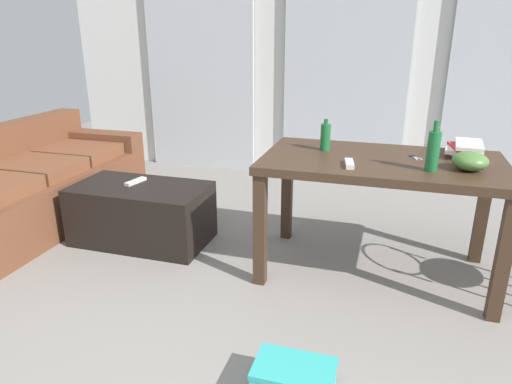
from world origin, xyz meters
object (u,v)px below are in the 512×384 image
at_px(coffee_table, 142,214).
at_px(bowl, 470,161).
at_px(craft_table, 381,175).
at_px(bottle_near, 433,150).
at_px(tv_remote_primary, 135,181).
at_px(book_stack, 466,149).
at_px(shoebox, 294,381).
at_px(scissors, 414,157).
at_px(bottle_far, 325,137).
at_px(couch, 30,186).
at_px(tv_remote_on_table, 349,164).

height_order(coffee_table, bowl, bowl).
bearing_deg(craft_table, bowl, -12.54).
distance_m(bottle_near, tv_remote_primary, 2.00).
distance_m(coffee_table, bottle_near, 2.00).
height_order(book_stack, shoebox, book_stack).
bearing_deg(craft_table, scissors, 26.47).
bearing_deg(bottle_near, craft_table, 146.04).
xyz_separation_m(bottle_near, bottle_far, (-0.61, 0.27, -0.03)).
bearing_deg(bowl, book_stack, 87.04).
xyz_separation_m(couch, book_stack, (3.12, 0.15, 0.49)).
distance_m(book_stack, shoebox, 1.71).
bearing_deg(book_stack, bottle_near, -119.60).
relative_size(coffee_table, tv_remote_primary, 5.17).
bearing_deg(tv_remote_on_table, scissors, 30.40).
distance_m(bowl, tv_remote_primary, 2.18).
bearing_deg(book_stack, shoebox, -117.45).
distance_m(couch, tv_remote_primary, 0.97).
xyz_separation_m(coffee_table, book_stack, (2.09, 0.22, 0.57)).
bearing_deg(coffee_table, couch, 175.92).
bearing_deg(tv_remote_on_table, tv_remote_primary, 161.25).
relative_size(bottle_near, tv_remote_on_table, 1.72).
xyz_separation_m(craft_table, tv_remote_on_table, (-0.17, -0.21, 0.11)).
relative_size(tv_remote_on_table, tv_remote_primary, 0.86).
bearing_deg(couch, bottle_near, -4.48).
height_order(couch, bowl, bowl).
relative_size(tv_remote_primary, shoebox, 0.55).
bearing_deg(tv_remote_on_table, book_stack, 22.61).
bearing_deg(tv_remote_primary, bottle_far, 15.45).
distance_m(couch, book_stack, 3.16).
distance_m(bottle_near, book_stack, 0.44).
distance_m(coffee_table, craft_table, 1.68).
bearing_deg(craft_table, bottle_near, -33.96).
bearing_deg(bottle_far, scissors, -1.32).
relative_size(book_stack, tv_remote_primary, 1.63).
bearing_deg(bottle_near, book_stack, 60.40).
xyz_separation_m(bottle_far, scissors, (0.53, -0.01, -0.08)).
distance_m(bowl, scissors, 0.34).
bearing_deg(shoebox, craft_table, 78.14).
height_order(tv_remote_on_table, scissors, tv_remote_on_table).
xyz_separation_m(bottle_near, book_stack, (0.21, 0.37, -0.07)).
bearing_deg(couch, scissors, 0.70).
bearing_deg(shoebox, tv_remote_primary, 139.76).
xyz_separation_m(coffee_table, tv_remote_on_table, (1.45, -0.19, 0.54)).
height_order(bowl, book_stack, bowl).
relative_size(craft_table, shoebox, 4.14).
bearing_deg(tv_remote_primary, bowl, 8.96).
bearing_deg(coffee_table, book_stack, 6.01).
bearing_deg(tv_remote_on_table, shoebox, -104.39).
xyz_separation_m(couch, bottle_near, (2.91, -0.23, 0.56)).
bearing_deg(scissors, bottle_near, -73.10).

